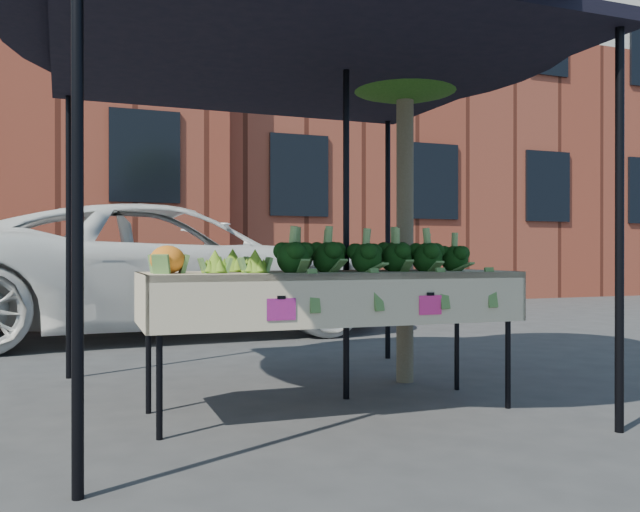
{
  "coord_description": "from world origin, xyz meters",
  "views": [
    {
      "loc": [
        -1.87,
        -3.96,
        1.01
      ],
      "look_at": [
        -0.24,
        0.26,
        1.0
      ],
      "focal_mm": 37.85,
      "sensor_mm": 36.0,
      "label": 1
    }
  ],
  "objects": [
    {
      "name": "ground",
      "position": [
        0.0,
        0.0,
        0.0
      ],
      "size": [
        90.0,
        90.0,
        0.0
      ],
      "primitive_type": "plane",
      "color": "#313134"
    },
    {
      "name": "table",
      "position": [
        -0.24,
        0.06,
        0.45
      ],
      "size": [
        2.42,
        0.87,
        0.9
      ],
      "color": "beige",
      "rests_on": "ground"
    },
    {
      "name": "canopy",
      "position": [
        -0.35,
        0.44,
        1.37
      ],
      "size": [
        3.16,
        3.16,
        2.74
      ],
      "primitive_type": null,
      "color": "black",
      "rests_on": "ground"
    },
    {
      "name": "broccoli_heap",
      "position": [
        0.04,
        0.09,
        1.03
      ],
      "size": [
        1.38,
        0.58,
        0.27
      ],
      "primitive_type": "ellipsoid",
      "color": "black",
      "rests_on": "table"
    },
    {
      "name": "romanesco_cluster",
      "position": [
        -0.9,
        0.05,
        1.0
      ],
      "size": [
        0.43,
        0.47,
        0.2
      ],
      "primitive_type": "ellipsoid",
      "color": "#7FA52B",
      "rests_on": "table"
    },
    {
      "name": "cauliflower_pair",
      "position": [
        -1.29,
        0.01,
        0.99
      ],
      "size": [
        0.2,
        0.2,
        0.18
      ],
      "primitive_type": "ellipsoid",
      "color": "orange",
      "rests_on": "table"
    },
    {
      "name": "vehicle",
      "position": [
        -0.58,
        4.71,
        2.92
      ],
      "size": [
        1.74,
        2.76,
        5.84
      ],
      "primitive_type": "imported",
      "rotation": [
        0.0,
        0.0,
        1.61
      ],
      "color": "white",
      "rests_on": "ground"
    },
    {
      "name": "street_tree",
      "position": [
        0.68,
        0.77,
        1.96
      ],
      "size": [
        1.99,
        1.99,
        3.91
      ],
      "primitive_type": null,
      "color": "#1E4C14",
      "rests_on": "ground"
    },
    {
      "name": "building_right",
      "position": [
        7.0,
        12.5,
        4.25
      ],
      "size": [
        12.0,
        8.0,
        8.5
      ],
      "primitive_type": "cube",
      "color": "brown",
      "rests_on": "ground"
    }
  ]
}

